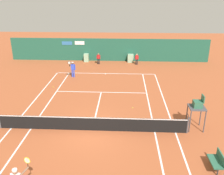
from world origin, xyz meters
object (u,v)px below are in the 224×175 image
(player_bench, at_px, (217,160))
(umpire_chair, at_px, (197,107))
(player_on_baseline, at_px, (73,68))
(tennis_ball_by_sideline, at_px, (53,87))
(tennis_ball_mid_court, at_px, (133,108))
(ball_kid_centre_post, at_px, (137,58))
(ball_kid_left_post, at_px, (98,58))

(player_bench, bearing_deg, umpire_chair, 1.02)
(player_on_baseline, relative_size, tennis_ball_by_sideline, 27.10)
(tennis_ball_mid_court, bearing_deg, umpire_chair, -35.45)
(ball_kid_centre_post, bearing_deg, player_on_baseline, 31.21)
(player_bench, bearing_deg, ball_kid_left_post, 22.80)
(tennis_ball_mid_court, bearing_deg, player_on_baseline, 130.71)
(tennis_ball_mid_court, bearing_deg, tennis_ball_by_sideline, 151.28)
(ball_kid_left_post, bearing_deg, tennis_ball_mid_court, 109.64)
(umpire_chair, height_order, ball_kid_centre_post, umpire_chair)
(ball_kid_left_post, bearing_deg, ball_kid_centre_post, -178.18)
(ball_kid_left_post, xyz_separation_m, tennis_ball_by_sideline, (-3.42, -7.99, -0.74))
(ball_kid_centre_post, relative_size, tennis_ball_by_sideline, 19.78)
(umpire_chair, height_order, player_bench, umpire_chair)
(umpire_chair, distance_m, tennis_ball_by_sideline, 13.16)
(umpire_chair, distance_m, ball_kid_left_post, 16.70)
(umpire_chair, bearing_deg, player_on_baseline, 45.46)
(player_on_baseline, height_order, tennis_ball_mid_court, player_on_baseline)
(player_bench, height_order, player_on_baseline, player_on_baseline)
(tennis_ball_by_sideline, height_order, tennis_ball_mid_court, same)
(player_bench, xyz_separation_m, player_on_baseline, (-9.97, 13.61, 0.47))
(ball_kid_left_post, xyz_separation_m, tennis_ball_mid_court, (3.85, -11.97, -0.74))
(player_bench, bearing_deg, player_on_baseline, 36.21)
(ball_kid_left_post, distance_m, tennis_ball_mid_court, 12.60)
(player_bench, distance_m, ball_kid_centre_post, 18.91)
(player_on_baseline, bearing_deg, player_bench, 124.12)
(ball_kid_centre_post, distance_m, tennis_ball_mid_court, 12.02)
(umpire_chair, bearing_deg, ball_kid_left_post, 27.74)
(umpire_chair, xyz_separation_m, ball_kid_centre_post, (-3.13, 14.76, -0.80))
(player_on_baseline, distance_m, tennis_ball_mid_court, 9.22)
(ball_kid_centre_post, bearing_deg, tennis_ball_by_sideline, 39.42)
(player_on_baseline, distance_m, ball_kid_centre_post, 8.43)
(ball_kid_left_post, relative_size, ball_kid_centre_post, 1.00)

